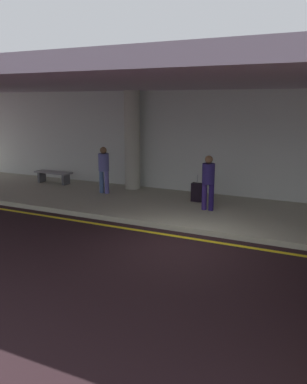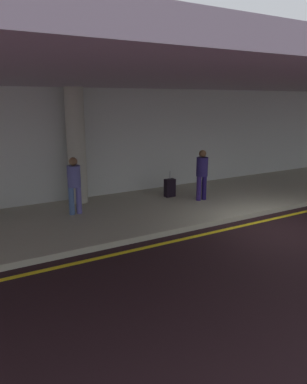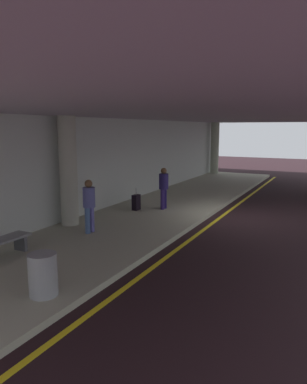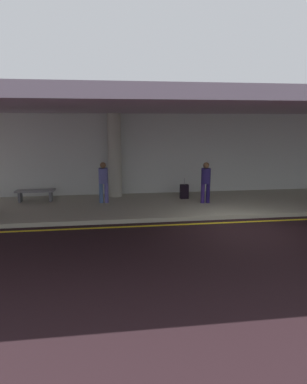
% 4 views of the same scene
% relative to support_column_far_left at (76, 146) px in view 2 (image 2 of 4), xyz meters
% --- Properties ---
extents(ground_plane, '(60.00, 60.00, 0.00)m').
position_rel_support_column_far_left_xyz_m(ground_plane, '(4.00, -4.76, -1.97)').
color(ground_plane, black).
extents(sidewalk, '(26.00, 4.20, 0.15)m').
position_rel_support_column_far_left_xyz_m(sidewalk, '(4.00, -1.66, -1.90)').
color(sidewalk, '#A3A18B').
rests_on(sidewalk, ground).
extents(lane_stripe_yellow, '(26.00, 0.14, 0.01)m').
position_rel_support_column_far_left_xyz_m(lane_stripe_yellow, '(4.00, -4.13, -1.97)').
color(lane_stripe_yellow, yellow).
rests_on(lane_stripe_yellow, ground).
extents(support_column_far_left, '(0.59, 0.59, 3.65)m').
position_rel_support_column_far_left_xyz_m(support_column_far_left, '(0.00, 0.00, 0.00)').
color(support_column_far_left, '#A3A292').
rests_on(support_column_far_left, sidewalk).
extents(ceiling_overhang, '(28.00, 13.20, 0.30)m').
position_rel_support_column_far_left_xyz_m(ceiling_overhang, '(4.00, -2.16, 1.97)').
color(ceiling_overhang, '#9B8C9F').
rests_on(ceiling_overhang, support_column_far_left).
extents(terminal_back_wall, '(26.00, 0.30, 3.80)m').
position_rel_support_column_far_left_xyz_m(terminal_back_wall, '(4.00, 0.59, -0.07)').
color(terminal_back_wall, '#B6BCB6').
rests_on(terminal_back_wall, ground).
extents(traveler_with_luggage, '(0.38, 0.38, 1.68)m').
position_rel_support_column_far_left_xyz_m(traveler_with_luggage, '(-0.51, -1.21, -0.86)').
color(traveler_with_luggage, '#3F5989').
rests_on(traveler_with_luggage, sidewalk).
extents(person_waiting_for_ride, '(0.38, 0.38, 1.68)m').
position_rel_support_column_far_left_xyz_m(person_waiting_for_ride, '(3.63, -1.81, -0.86)').
color(person_waiting_for_ride, navy).
rests_on(person_waiting_for_ride, sidewalk).
extents(suitcase_upright_primary, '(0.36, 0.22, 0.90)m').
position_rel_support_column_far_left_xyz_m(suitcase_upright_primary, '(2.95, -0.91, -1.51)').
color(suitcase_upright_primary, black).
rests_on(suitcase_upright_primary, sidewalk).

